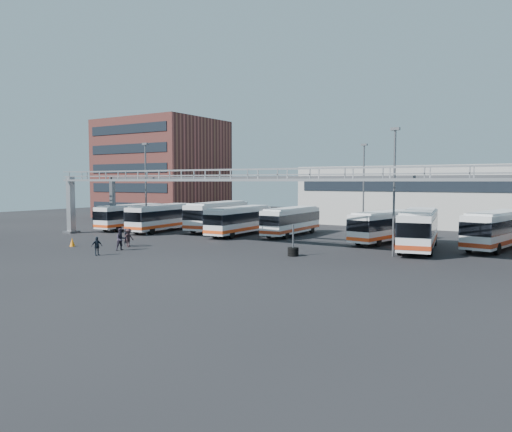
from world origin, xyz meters
The scene contains 22 objects.
ground centered at (0.00, 0.00, 0.00)m, with size 140.00×140.00×0.00m, color black.
gantry centered at (0.00, 5.87, 5.51)m, with size 51.40×5.15×7.10m.
apartment_building centered at (-34.00, 30.00, 8.00)m, with size 18.00×15.00×16.00m, color brown.
warehouse centered at (12.00, 38.00, 4.00)m, with size 42.00×14.00×8.00m, color #9E9E99.
light_pole_left centered at (-16.00, 8.00, 5.73)m, with size 0.70×0.35×10.21m.
light_pole_mid centered at (12.00, 7.00, 5.73)m, with size 0.70×0.35×10.21m.
light_pole_back centered at (4.00, 22.00, 5.73)m, with size 0.70×0.35×10.21m.
bus_0 centered at (-22.55, 11.89, 1.71)m, with size 2.97×10.31×3.09m.
bus_1 centered at (-17.40, 11.92, 1.78)m, with size 3.70×10.82×3.22m.
bus_2 centered at (-12.33, 16.30, 1.92)m, with size 4.08×11.69×3.48m.
bus_3 centered at (-7.13, 13.35, 1.77)m, with size 2.94×10.63×3.20m.
bus_4 centered at (-2.12, 16.16, 1.72)m, with size 2.72×10.30×3.10m.
bus_6 centered at (8.70, 15.28, 1.71)m, with size 4.16×10.45×3.10m.
bus_7 centered at (12.77, 11.81, 1.94)m, with size 4.64×11.83×3.51m.
bus_8 centered at (18.53, 15.96, 1.86)m, with size 4.63×11.38×3.37m.
pedestrian_a centered at (-10.92, 0.21, 0.81)m, with size 0.59×0.39×1.63m, color #21212A.
pedestrian_b centered at (-9.04, -2.15, 0.97)m, with size 0.94×0.73×1.93m, color #2A2432.
pedestrian_c centered at (-10.20, -0.16, 0.84)m, with size 1.09×0.63×1.69m, color #2D1E21.
pedestrian_d centered at (-8.46, -5.25, 0.76)m, with size 0.89×0.37×1.52m, color black.
cone_left centered at (-14.84, -2.70, 0.39)m, with size 0.50×0.50×0.79m, color orange.
cone_right centered at (-14.64, 2.76, 0.34)m, with size 0.43×0.43×0.69m, color orange.
tire_stack centered at (5.14, 2.95, 0.42)m, with size 0.88×0.88×2.52m.
Camera 1 is at (23.80, -32.24, 6.00)m, focal length 35.00 mm.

